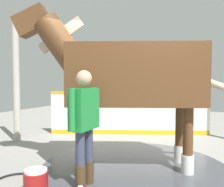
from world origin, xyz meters
name	(u,v)px	position (x,y,z in m)	size (l,w,h in m)	color
ground_plane	(142,160)	(0.00, 0.00, -0.01)	(16.00, 16.00, 0.02)	gray
wet_patch	(134,166)	(-0.39, -0.01, 0.00)	(3.24, 3.24, 0.00)	#42444C
barrier_wall	(130,114)	(1.89, 1.04, 0.55)	(1.88, 3.98, 1.18)	white
roof_post_near	(16,80)	(-0.04, 3.20, 1.50)	(0.16, 0.16, 3.01)	#B7B2A8
horse	(127,76)	(-0.45, 0.11, 1.57)	(1.90, 3.37, 2.77)	brown
handler	(84,120)	(-1.43, 0.34, 0.94)	(0.66, 0.22, 1.63)	#47331E
wash_bucket	(36,183)	(-1.96, 0.74, 0.17)	(0.31, 0.31, 0.35)	maroon
hose_coil	(16,181)	(-1.79, 1.31, 0.02)	(0.61, 0.61, 0.03)	black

